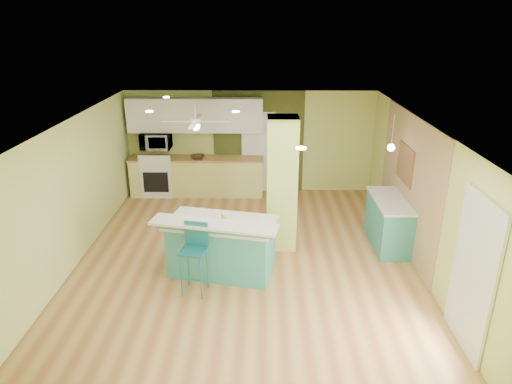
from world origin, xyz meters
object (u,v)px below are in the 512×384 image
fruit_bowl (197,157)px  canister (225,218)px  peninsula (221,246)px  bar_stool (195,247)px  side_counter (389,222)px

fruit_bowl → canister: bearing=-75.4°
peninsula → bar_stool: bar_stool is taller
side_counter → canister: (-3.01, -1.08, 0.56)m
peninsula → canister: 0.54m
peninsula → fruit_bowl: 3.75m
canister → bar_stool: bearing=-129.8°
side_counter → fruit_bowl: size_ratio=4.19×
peninsula → fruit_bowl: (-0.86, 3.61, 0.48)m
bar_stool → fruit_bowl: size_ratio=3.35×
bar_stool → canister: 0.74m
side_counter → fruit_bowl: bearing=147.2°
peninsula → canister: canister is taller
peninsula → canister: (0.08, -0.02, 0.53)m
peninsula → canister: size_ratio=11.85×
peninsula → canister: bearing=-2.5°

